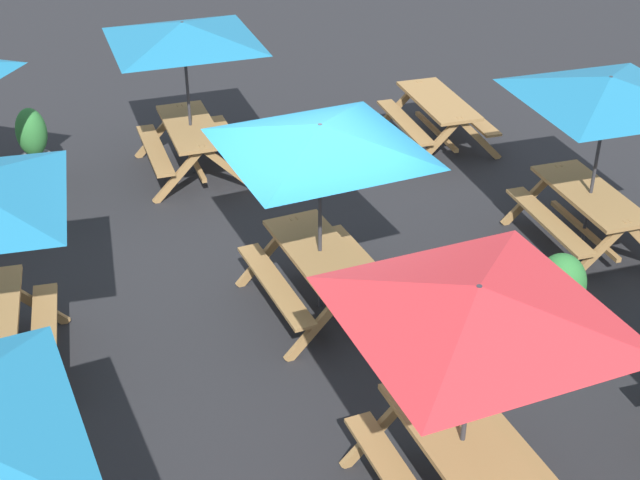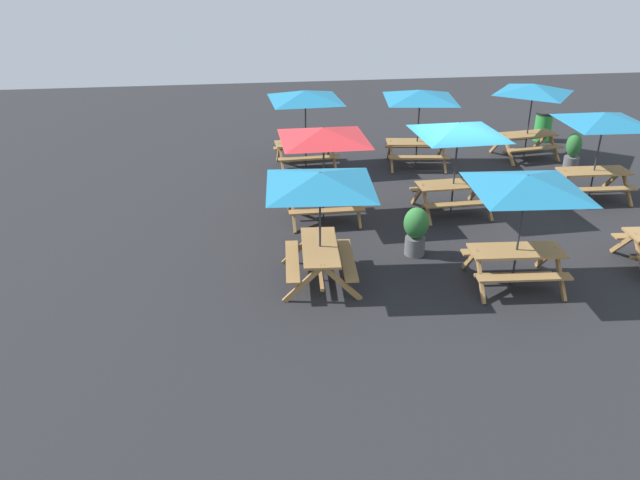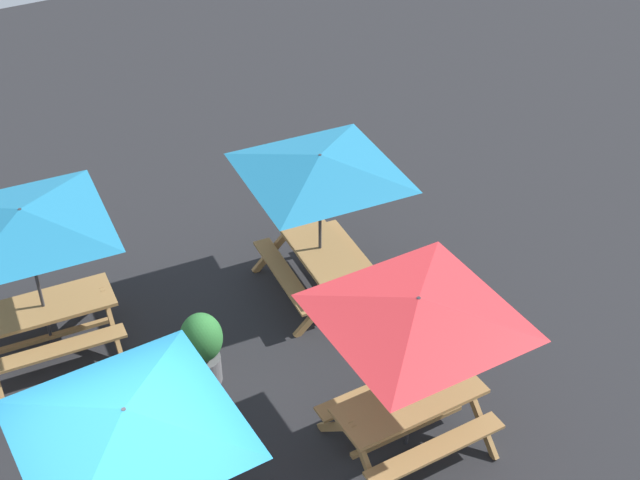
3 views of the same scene
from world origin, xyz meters
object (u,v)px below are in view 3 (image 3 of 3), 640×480
at_px(picnic_table_0, 320,175).
at_px(picnic_table_2, 25,230).
at_px(picnic_table_1, 128,432).
at_px(picnic_table_3, 417,320).
at_px(potted_plant_1, 202,346).

xyz_separation_m(picnic_table_0, picnic_table_2, (-3.77, 0.66, 0.00)).
height_order(picnic_table_1, picnic_table_3, same).
bearing_deg(picnic_table_2, picnic_table_0, -5.70).
distance_m(picnic_table_2, potted_plant_1, 2.61).
xyz_separation_m(picnic_table_0, potted_plant_1, (-2.19, -0.88, -1.40)).
relative_size(picnic_table_0, picnic_table_3, 1.00).
bearing_deg(picnic_table_0, potted_plant_1, 116.15).
xyz_separation_m(picnic_table_3, potted_plant_1, (-1.70, 2.15, -1.40)).
bearing_deg(picnic_table_3, picnic_table_0, 80.10).
xyz_separation_m(picnic_table_1, picnic_table_2, (-0.03, 3.68, 0.00)).
xyz_separation_m(picnic_table_1, picnic_table_3, (3.24, -0.01, 0.00)).
xyz_separation_m(picnic_table_2, picnic_table_3, (3.27, -3.70, 0.00)).
relative_size(picnic_table_2, potted_plant_1, 2.60).
distance_m(picnic_table_1, picnic_table_2, 3.68).
bearing_deg(potted_plant_1, picnic_table_1, -125.70).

